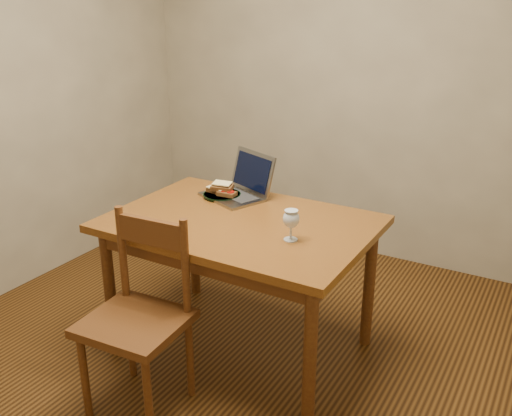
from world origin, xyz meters
The scene contains 10 objects.
floor centered at (0.00, 0.00, -0.01)m, with size 3.20×3.20×0.02m, color black.
back_wall centered at (0.00, 1.61, 1.30)m, with size 3.20×0.02×2.60m, color gray.
table centered at (0.02, 0.10, 0.65)m, with size 1.30×0.90×0.74m.
chair centered at (-0.15, -0.51, 0.50)m, with size 0.45×0.43×0.46m.
plate centered at (-0.25, 0.34, 0.75)m, with size 0.21×0.21×0.02m, color black.
sandwich_cheese centered at (-0.29, 0.35, 0.78)m, with size 0.12×0.07×0.04m, color #381E0C, non-canonical shape.
sandwich_tomato centered at (-0.21, 0.33, 0.77)m, with size 0.10×0.06×0.03m, color #381E0C, non-canonical shape.
sandwich_top centered at (-0.25, 0.34, 0.80)m, with size 0.12×0.07×0.04m, color #381E0C, non-canonical shape.
milk_glass centered at (0.35, 0.00, 0.81)m, with size 0.08×0.08×0.15m, color white, non-canonical shape.
laptop centered at (-0.17, 0.41, 0.80)m, with size 0.42×0.40×0.24m.
Camera 1 is at (1.41, -2.15, 1.81)m, focal length 40.00 mm.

